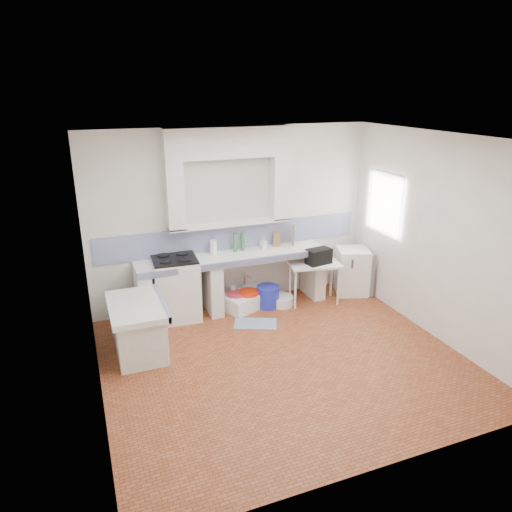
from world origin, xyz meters
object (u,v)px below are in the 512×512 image
object	(u,v)px
sink	(248,299)
side_table	(314,283)
fridge	(352,271)
stove	(176,289)

from	to	relation	value
sink	side_table	world-z (taller)	side_table
side_table	fridge	distance (m)	0.79
stove	side_table	world-z (taller)	stove
stove	side_table	distance (m)	2.22
stove	sink	world-z (taller)	stove
side_table	fridge	world-z (taller)	fridge
stove	fridge	size ratio (longest dim) A/B	1.19
stove	fridge	distance (m)	2.98
stove	side_table	bearing A→B (deg)	-3.76
sink	stove	bearing A→B (deg)	154.28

